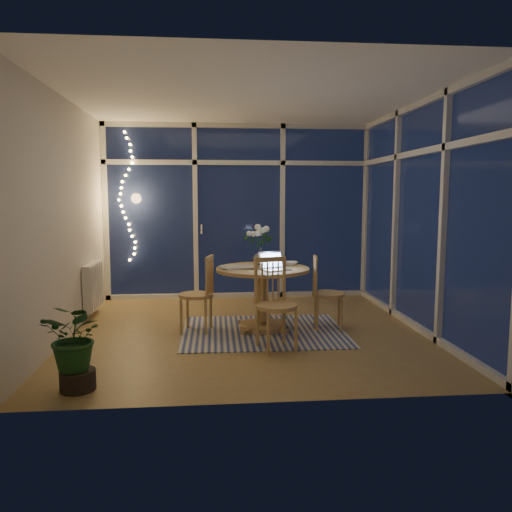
% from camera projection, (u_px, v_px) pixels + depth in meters
% --- Properties ---
extents(floor, '(4.00, 4.00, 0.00)m').
position_uv_depth(floor, '(250.00, 331.00, 5.71)').
color(floor, olive).
rests_on(floor, ground).
extents(ceiling, '(4.00, 4.00, 0.00)m').
position_uv_depth(ceiling, '(249.00, 97.00, 5.40)').
color(ceiling, white).
rests_on(ceiling, wall_back).
extents(wall_back, '(4.00, 0.04, 2.60)m').
position_uv_depth(wall_back, '(239.00, 212.00, 7.53)').
color(wall_back, silver).
rests_on(wall_back, floor).
extents(wall_front, '(4.00, 0.04, 2.60)m').
position_uv_depth(wall_front, '(272.00, 229.00, 3.58)').
color(wall_front, silver).
rests_on(wall_front, floor).
extents(wall_left, '(0.04, 4.00, 2.60)m').
position_uv_depth(wall_left, '(65.00, 218.00, 5.37)').
color(wall_left, silver).
rests_on(wall_left, floor).
extents(wall_right, '(0.04, 4.00, 2.60)m').
position_uv_depth(wall_right, '(422.00, 217.00, 5.74)').
color(wall_right, silver).
rests_on(wall_right, floor).
extents(window_wall_back, '(4.00, 0.10, 2.60)m').
position_uv_depth(window_wall_back, '(239.00, 212.00, 7.49)').
color(window_wall_back, silver).
rests_on(window_wall_back, floor).
extents(window_wall_right, '(0.10, 4.00, 2.60)m').
position_uv_depth(window_wall_right, '(419.00, 217.00, 5.73)').
color(window_wall_right, silver).
rests_on(window_wall_right, floor).
extents(radiator, '(0.10, 0.70, 0.58)m').
position_uv_depth(radiator, '(93.00, 285.00, 6.37)').
color(radiator, silver).
rests_on(radiator, wall_left).
extents(fairy_lights, '(0.24, 0.10, 1.85)m').
position_uv_depth(fairy_lights, '(126.00, 197.00, 7.23)').
color(fairy_lights, '#FFC266').
rests_on(fairy_lights, window_wall_back).
extents(garden_patio, '(12.00, 6.00, 0.10)m').
position_uv_depth(garden_patio, '(254.00, 271.00, 10.71)').
color(garden_patio, black).
rests_on(garden_patio, ground).
extents(garden_fence, '(11.00, 0.08, 1.80)m').
position_uv_depth(garden_fence, '(230.00, 225.00, 11.04)').
color(garden_fence, '#3C1D15').
rests_on(garden_fence, ground).
extents(neighbour_roof, '(7.00, 3.00, 2.20)m').
position_uv_depth(neighbour_roof, '(236.00, 172.00, 13.88)').
color(neighbour_roof, '#2E3037').
rests_on(neighbour_roof, ground).
extents(garden_shrubs, '(0.90, 0.90, 0.90)m').
position_uv_depth(garden_shrubs, '(190.00, 257.00, 8.94)').
color(garden_shrubs, '#183116').
rests_on(garden_shrubs, ground).
extents(rug, '(1.86, 1.49, 0.01)m').
position_uv_depth(rug, '(264.00, 331.00, 5.68)').
color(rug, beige).
rests_on(rug, floor).
extents(dining_table, '(1.07, 1.07, 0.72)m').
position_uv_depth(dining_table, '(263.00, 299.00, 5.73)').
color(dining_table, tan).
rests_on(dining_table, floor).
extents(chair_left, '(0.49, 0.49, 0.88)m').
position_uv_depth(chair_left, '(196.00, 293.00, 5.65)').
color(chair_left, tan).
rests_on(chair_left, floor).
extents(chair_right, '(0.45, 0.45, 0.87)m').
position_uv_depth(chair_right, '(328.00, 292.00, 5.76)').
color(chair_right, tan).
rests_on(chair_right, floor).
extents(chair_front, '(0.53, 0.53, 0.93)m').
position_uv_depth(chair_front, '(276.00, 304.00, 4.97)').
color(chair_front, tan).
rests_on(chair_front, floor).
extents(laptop, '(0.37, 0.35, 0.22)m').
position_uv_depth(laptop, '(276.00, 260.00, 5.48)').
color(laptop, silver).
rests_on(laptop, dining_table).
extents(flower_vase, '(0.20, 0.20, 0.21)m').
position_uv_depth(flower_vase, '(261.00, 256.00, 5.92)').
color(flower_vase, silver).
rests_on(flower_vase, dining_table).
extents(bowl, '(0.15, 0.15, 0.04)m').
position_uv_depth(bowl, '(291.00, 263.00, 5.91)').
color(bowl, silver).
rests_on(bowl, dining_table).
extents(newspapers, '(0.41, 0.34, 0.02)m').
position_uv_depth(newspapers, '(240.00, 267.00, 5.69)').
color(newspapers, '#BBB7B2').
rests_on(newspapers, dining_table).
extents(phone, '(0.12, 0.06, 0.01)m').
position_uv_depth(phone, '(272.00, 268.00, 5.65)').
color(phone, black).
rests_on(phone, dining_table).
extents(potted_plant, '(0.67, 0.63, 0.76)m').
position_uv_depth(potted_plant, '(76.00, 344.00, 3.93)').
color(potted_plant, '#174119').
rests_on(potted_plant, floor).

